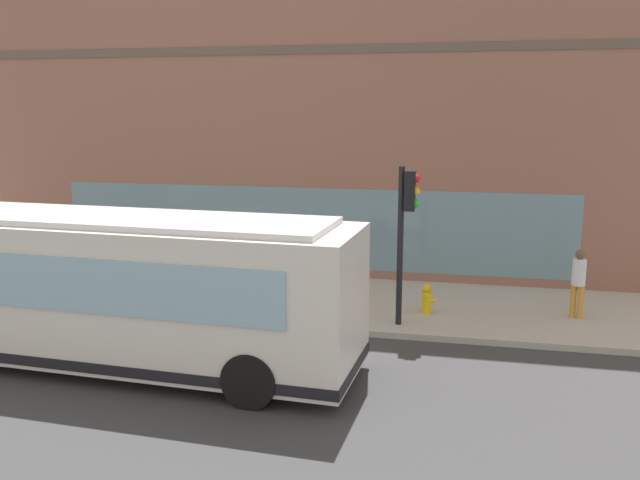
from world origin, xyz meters
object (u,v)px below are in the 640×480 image
(fire_hydrant, at_px, (427,299))
(pedestrian_near_building_entrance, at_px, (290,262))
(traffic_light_near_corner, at_px, (406,216))
(pedestrian_walking_along_curb, at_px, (578,279))
(newspaper_vending_box, at_px, (137,258))
(city_bus_nearside, at_px, (109,290))
(pedestrian_by_light_pole, at_px, (103,254))

(fire_hydrant, distance_m, pedestrian_near_building_entrance, 3.84)
(traffic_light_near_corner, height_order, fire_hydrant, traffic_light_near_corner)
(pedestrian_walking_along_curb, distance_m, newspaper_vending_box, 12.64)
(city_bus_nearside, distance_m, pedestrian_by_light_pole, 5.72)
(city_bus_nearside, xyz_separation_m, traffic_light_near_corner, (3.39, -5.55, 1.17))
(city_bus_nearside, bearing_deg, pedestrian_near_building_entrance, -23.57)
(fire_hydrant, bearing_deg, traffic_light_near_corner, 155.83)
(pedestrian_near_building_entrance, xyz_separation_m, pedestrian_by_light_pole, (-0.42, 5.28, 0.06))
(pedestrian_walking_along_curb, distance_m, pedestrian_by_light_pole, 12.52)
(traffic_light_near_corner, xyz_separation_m, pedestrian_by_light_pole, (1.47, 8.52, -1.61))
(traffic_light_near_corner, bearing_deg, pedestrian_walking_along_curb, -70.73)
(traffic_light_near_corner, relative_size, newspaper_vending_box, 4.10)
(fire_hydrant, relative_size, newspaper_vending_box, 0.82)
(pedestrian_walking_along_curb, relative_size, newspaper_vending_box, 1.86)
(traffic_light_near_corner, bearing_deg, fire_hydrant, -24.17)
(city_bus_nearside, relative_size, pedestrian_near_building_entrance, 6.47)
(fire_hydrant, height_order, newspaper_vending_box, newspaper_vending_box)
(newspaper_vending_box, bearing_deg, pedestrian_walking_along_curb, -98.75)
(pedestrian_walking_along_curb, relative_size, pedestrian_by_light_pole, 1.00)
(traffic_light_near_corner, distance_m, pedestrian_near_building_entrance, 4.11)
(pedestrian_walking_along_curb, bearing_deg, newspaper_vending_box, 81.25)
(traffic_light_near_corner, height_order, newspaper_vending_box, traffic_light_near_corner)
(traffic_light_near_corner, bearing_deg, pedestrian_near_building_entrance, 59.76)
(pedestrian_near_building_entrance, bearing_deg, city_bus_nearside, 156.43)
(newspaper_vending_box, bearing_deg, traffic_light_near_corner, -111.35)
(pedestrian_near_building_entrance, xyz_separation_m, newspaper_vending_box, (1.43, 5.25, -0.44))
(fire_hydrant, bearing_deg, pedestrian_walking_along_curb, -83.84)
(pedestrian_by_light_pole, bearing_deg, pedestrian_walking_along_curb, -90.34)
(traffic_light_near_corner, distance_m, fire_hydrant, 2.47)
(city_bus_nearside, distance_m, traffic_light_near_corner, 6.61)
(city_bus_nearside, xyz_separation_m, newspaper_vending_box, (6.71, 2.94, -0.95))
(traffic_light_near_corner, relative_size, pedestrian_by_light_pole, 2.21)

